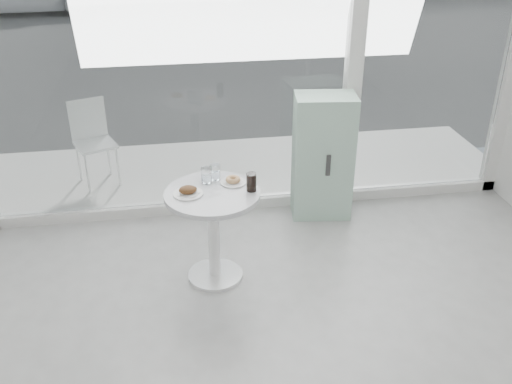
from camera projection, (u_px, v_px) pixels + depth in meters
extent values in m
cube|color=silver|center=(255.00, 201.00, 5.61)|extent=(5.00, 0.12, 0.10)
cube|color=silver|center=(355.00, 50.00, 5.05)|extent=(0.14, 0.14, 3.00)
cube|color=white|center=(166.00, 70.00, 4.87)|extent=(3.21, 0.02, 2.60)
cube|color=white|center=(436.00, 58.00, 5.21)|extent=(1.41, 0.02, 2.60)
cylinder|color=white|center=(215.00, 275.00, 4.59)|extent=(0.44, 0.44, 0.03)
cylinder|color=white|center=(214.00, 237.00, 4.43)|extent=(0.09, 0.09, 0.70)
cylinder|color=silver|center=(212.00, 194.00, 4.25)|extent=(0.72, 0.72, 0.04)
cube|color=silver|center=(244.00, 169.00, 6.32)|extent=(5.60, 1.60, 0.05)
cube|color=#9DC8B1|center=(323.00, 157.00, 5.25)|extent=(0.58, 0.42, 1.17)
cube|color=#333333|center=(328.00, 165.00, 5.08)|extent=(0.04, 0.02, 0.20)
cylinder|color=white|center=(87.00, 173.00, 5.69)|extent=(0.02, 0.02, 0.42)
cylinder|color=white|center=(118.00, 166.00, 5.83)|extent=(0.02, 0.02, 0.42)
cylinder|color=white|center=(79.00, 162.00, 5.93)|extent=(0.02, 0.02, 0.42)
cylinder|color=white|center=(109.00, 155.00, 6.07)|extent=(0.02, 0.02, 0.42)
cube|color=white|center=(95.00, 144.00, 5.77)|extent=(0.48, 0.48, 0.03)
cube|color=white|center=(88.00, 118.00, 5.80)|extent=(0.35, 0.15, 0.42)
cylinder|color=white|center=(188.00, 194.00, 4.20)|extent=(0.22, 0.22, 0.01)
cube|color=white|center=(191.00, 193.00, 4.19)|extent=(0.14, 0.14, 0.00)
ellipsoid|color=#381C0F|center=(188.00, 190.00, 4.19)|extent=(0.13, 0.11, 0.06)
ellipsoid|color=#381C0F|center=(192.00, 189.00, 4.21)|extent=(0.07, 0.06, 0.04)
cylinder|color=white|center=(233.00, 182.00, 4.37)|extent=(0.20, 0.20, 0.01)
torus|color=#AC804F|center=(233.00, 179.00, 4.35)|extent=(0.11, 0.11, 0.04)
cylinder|color=white|center=(206.00, 175.00, 4.35)|extent=(0.08, 0.08, 0.13)
cylinder|color=white|center=(206.00, 178.00, 4.36)|extent=(0.06, 0.06, 0.07)
cylinder|color=white|center=(215.00, 172.00, 4.39)|extent=(0.08, 0.08, 0.13)
cylinder|color=white|center=(215.00, 175.00, 4.40)|extent=(0.07, 0.07, 0.07)
cylinder|color=white|center=(251.00, 182.00, 4.23)|extent=(0.08, 0.08, 0.14)
cylinder|color=black|center=(251.00, 183.00, 4.23)|extent=(0.06, 0.06, 0.13)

